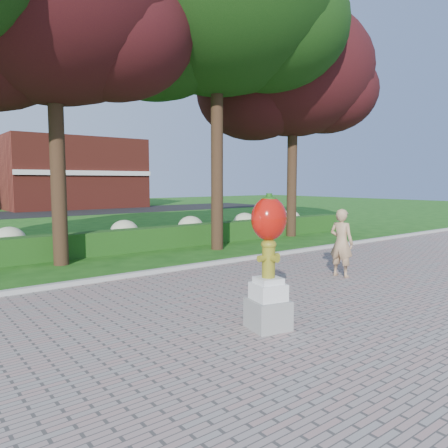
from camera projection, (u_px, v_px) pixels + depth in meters
name	position (u px, v px, depth m)	size (l,w,h in m)	color
ground	(241.00, 295.00, 9.63)	(100.00, 100.00, 0.00)	#194D13
walkway	(415.00, 349.00, 6.50)	(40.00, 14.00, 0.04)	gray
curb	(171.00, 270.00, 11.97)	(40.00, 0.18, 0.15)	#ADADA5
lawn_hedge	(110.00, 242.00, 15.08)	(24.00, 0.70, 0.80)	#1C3F12
hydrangea_row	(114.00, 234.00, 16.19)	(20.10, 1.10, 0.99)	#B7B98E
building_right	(72.00, 174.00, 40.86)	(12.00, 8.00, 6.40)	maroon
tree_mid_left	(47.00, 12.00, 12.39)	(8.25, 7.04, 10.69)	black
tree_mid_right	(212.00, 5.00, 15.24)	(9.75, 8.32, 12.64)	black
tree_far_right	(291.00, 80.00, 19.26)	(7.88, 6.72, 10.21)	black
hydrant_sculpture	(269.00, 258.00, 7.21)	(0.73, 0.73, 2.27)	gray
woman	(341.00, 243.00, 11.25)	(0.64, 0.42, 1.76)	tan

